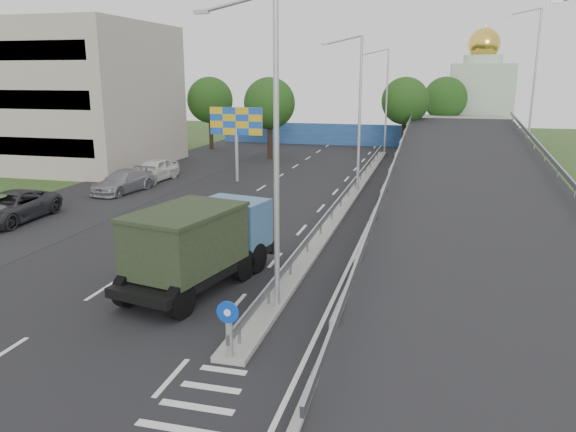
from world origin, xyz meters
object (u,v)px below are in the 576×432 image
(billboard, at_px, (236,125))
(parked_car_c, at_px, (11,207))
(lamp_post_far, at_px, (385,95))
(sign_bollard, at_px, (229,329))
(lamp_post_near, at_px, (271,140))
(dump_truck, at_px, (200,241))
(parked_car_d, at_px, (123,182))
(parked_car_e, at_px, (154,170))
(lamp_post_mid, at_px, (357,106))
(church, at_px, (480,96))

(billboard, bearing_deg, parked_car_c, -118.99)
(lamp_post_far, bearing_deg, sign_bollard, -90.14)
(sign_bollard, distance_m, lamp_post_far, 44.08)
(sign_bollard, distance_m, lamp_post_near, 6.12)
(dump_truck, relative_size, parked_car_d, 1.46)
(sign_bollard, bearing_deg, parked_car_e, 121.71)
(lamp_post_mid, bearing_deg, sign_bollard, -90.26)
(billboard, bearing_deg, parked_car_d, -137.34)
(lamp_post_mid, relative_size, lamp_post_far, 1.00)
(billboard, height_order, parked_car_e, billboard)
(billboard, bearing_deg, parked_car_e, -167.46)
(lamp_post_near, distance_m, lamp_post_mid, 20.00)
(lamp_post_far, xyz_separation_m, billboard, (-9.11, -18.00, -1.62))
(church, relative_size, dump_truck, 1.83)
(lamp_post_far, bearing_deg, dump_truck, -94.78)
(lamp_post_near, distance_m, dump_truck, 5.40)
(sign_bollard, xyz_separation_m, parked_car_c, (-16.90, 11.57, -0.22))
(church, bearing_deg, parked_car_d, -123.74)
(dump_truck, relative_size, parked_car_c, 1.28)
(parked_car_c, height_order, parked_car_d, parked_car_c)
(lamp_post_near, relative_size, lamp_post_mid, 1.00)
(church, bearing_deg, parked_car_c, -120.18)
(sign_bollard, xyz_separation_m, dump_truck, (-3.11, 5.34, 0.71))
(sign_bollard, relative_size, church, 0.12)
(lamp_post_mid, bearing_deg, parked_car_d, -166.41)
(parked_car_c, bearing_deg, billboard, 58.63)
(billboard, relative_size, parked_car_c, 0.93)
(lamp_post_mid, height_order, parked_car_c, lamp_post_mid)
(lamp_post_far, distance_m, parked_car_e, 25.13)
(sign_bollard, relative_size, parked_car_d, 0.32)
(sign_bollard, height_order, parked_car_c, sign_bollard)
(lamp_post_near, height_order, lamp_post_mid, same)
(billboard, xyz_separation_m, parked_car_c, (-7.90, -14.25, -3.37))
(parked_car_c, bearing_deg, sign_bollard, -36.79)
(billboard, relative_size, parked_car_e, 1.11)
(church, distance_m, parked_car_d, 45.56)
(sign_bollard, bearing_deg, billboard, 109.21)
(church, xyz_separation_m, parked_car_d, (-25.18, -37.70, -4.56))
(lamp_post_far, distance_m, billboard, 20.24)
(lamp_post_far, bearing_deg, parked_car_e, -128.19)
(dump_truck, distance_m, parked_car_c, 15.16)
(parked_car_e, bearing_deg, parked_car_c, -94.24)
(billboard, relative_size, parked_car_d, 1.07)
(sign_bollard, distance_m, parked_car_e, 28.76)
(lamp_post_mid, bearing_deg, billboard, 167.62)
(billboard, xyz_separation_m, parked_car_d, (-6.18, -5.70, -3.44))
(church, height_order, parked_car_d, church)
(dump_truck, bearing_deg, church, 87.93)
(lamp_post_near, bearing_deg, lamp_post_mid, 90.00)
(dump_truck, height_order, parked_car_e, dump_truck)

